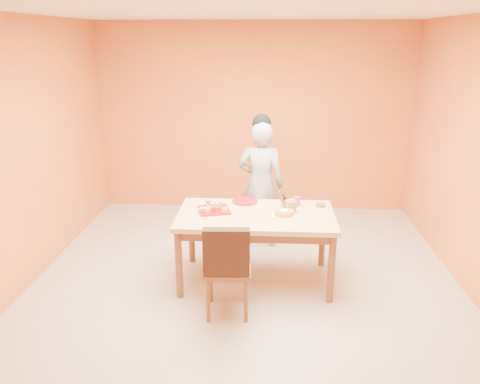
# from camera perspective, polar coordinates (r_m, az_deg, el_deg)

# --- Properties ---
(floor) EXTENTS (5.00, 5.00, 0.00)m
(floor) POSITION_cam_1_polar(r_m,az_deg,el_deg) (4.92, 0.57, -11.83)
(floor) COLOR #B9B09E
(floor) RESTS_ON ground
(ceiling) EXTENTS (5.00, 5.00, 0.00)m
(ceiling) POSITION_cam_1_polar(r_m,az_deg,el_deg) (4.26, 0.69, 21.41)
(ceiling) COLOR silver
(ceiling) RESTS_ON wall_back
(wall_back) EXTENTS (4.50, 0.00, 4.50)m
(wall_back) POSITION_cam_1_polar(r_m,az_deg,el_deg) (6.84, 1.69, 8.90)
(wall_back) COLOR orange
(wall_back) RESTS_ON floor
(wall_left) EXTENTS (0.00, 5.00, 5.00)m
(wall_left) POSITION_cam_1_polar(r_m,az_deg,el_deg) (5.03, -25.94, 3.60)
(wall_left) COLOR orange
(wall_left) RESTS_ON floor
(dining_table) EXTENTS (1.60, 0.90, 0.76)m
(dining_table) POSITION_cam_1_polar(r_m,az_deg,el_deg) (4.82, 1.95, -3.69)
(dining_table) COLOR #DCB873
(dining_table) RESTS_ON floor
(dining_chair) EXTENTS (0.45, 0.51, 0.93)m
(dining_chair) POSITION_cam_1_polar(r_m,az_deg,el_deg) (4.32, -1.55, -9.07)
(dining_chair) COLOR brown
(dining_chair) RESTS_ON floor
(pastry_pile) EXTENTS (0.28, 0.28, 0.09)m
(pastry_pile) POSITION_cam_1_polar(r_m,az_deg,el_deg) (4.84, -3.20, -1.59)
(pastry_pile) COLOR #E1A160
(pastry_pile) RESTS_ON pastry_platter
(person) EXTENTS (0.62, 0.46, 1.55)m
(person) POSITION_cam_1_polar(r_m,az_deg,el_deg) (5.67, 2.55, 0.92)
(person) COLOR gray
(person) RESTS_ON floor
(pastry_platter) EXTENTS (0.38, 0.38, 0.02)m
(pastry_platter) POSITION_cam_1_polar(r_m,az_deg,el_deg) (4.86, -3.18, -2.19)
(pastry_platter) COLOR maroon
(pastry_platter) RESTS_ON dining_table
(red_dinner_plate) EXTENTS (0.33, 0.33, 0.02)m
(red_dinner_plate) POSITION_cam_1_polar(r_m,az_deg,el_deg) (5.11, 0.60, -1.12)
(red_dinner_plate) COLOR maroon
(red_dinner_plate) RESTS_ON dining_table
(white_cake_plate) EXTENTS (0.27, 0.27, 0.01)m
(white_cake_plate) POSITION_cam_1_polar(r_m,az_deg,el_deg) (4.74, 5.38, -2.85)
(white_cake_plate) COLOR white
(white_cake_plate) RESTS_ON dining_table
(sponge_cake) EXTENTS (0.23, 0.23, 0.05)m
(sponge_cake) POSITION_cam_1_polar(r_m,az_deg,el_deg) (4.73, 5.39, -2.52)
(sponge_cake) COLOR gold
(sponge_cake) RESTS_ON white_cake_plate
(cake_server) EXTENTS (0.10, 0.28, 0.01)m
(cake_server) POSITION_cam_1_polar(r_m,az_deg,el_deg) (4.89, 5.46, -1.44)
(cake_server) COLOR silver
(cake_server) RESTS_ON sponge_cake
(egg_ornament) EXTENTS (0.13, 0.10, 0.15)m
(egg_ornament) POSITION_cam_1_polar(r_m,az_deg,el_deg) (4.82, 6.34, -1.62)
(egg_ornament) COLOR olive
(egg_ornament) RESTS_ON dining_table
(magenta_glass) EXTENTS (0.07, 0.07, 0.10)m
(magenta_glass) POSITION_cam_1_polar(r_m,az_deg,el_deg) (5.02, 6.95, -1.13)
(magenta_glass) COLOR #D01F71
(magenta_glass) RESTS_ON dining_table
(checker_tin) EXTENTS (0.10, 0.10, 0.03)m
(checker_tin) POSITION_cam_1_polar(r_m,az_deg,el_deg) (5.05, 9.78, -1.57)
(checker_tin) COLOR #361B0E
(checker_tin) RESTS_ON dining_table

